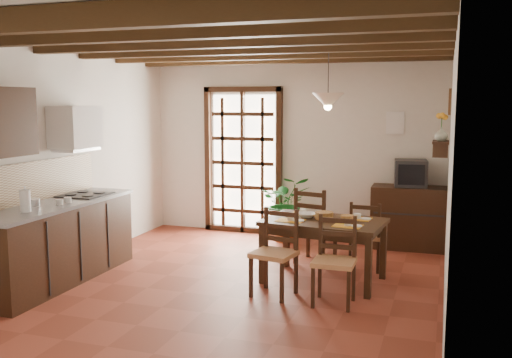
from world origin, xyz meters
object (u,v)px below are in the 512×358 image
at_px(kitchen_counter, 58,241).
at_px(pendant_lamp, 328,99).
at_px(sideboard, 409,218).
at_px(chair_near_left, 274,269).
at_px(chair_near_right, 334,277).
at_px(potted_plant, 286,203).
at_px(chair_far_left, 315,239).
at_px(dining_table, 324,228).
at_px(chair_far_right, 366,248).
at_px(crt_tv, 411,173).

height_order(kitchen_counter, pendant_lamp, pendant_lamp).
xyz_separation_m(sideboard, pendant_lamp, (-0.83, -1.74, 1.64)).
xyz_separation_m(chair_near_left, pendant_lamp, (0.40, 0.74, 1.79)).
height_order(chair_near_right, sideboard, chair_near_right).
bearing_deg(potted_plant, chair_far_left, -56.46).
height_order(chair_near_left, sideboard, chair_near_left).
height_order(chair_near_left, chair_far_left, chair_far_left).
relative_size(chair_near_left, chair_near_right, 1.02).
bearing_deg(sideboard, pendant_lamp, -116.66).
relative_size(dining_table, sideboard, 1.36).
distance_m(kitchen_counter, chair_far_left, 3.12).
height_order(dining_table, chair_near_left, chair_near_left).
xyz_separation_m(chair_near_left, chair_far_left, (0.14, 1.34, 0.02)).
bearing_deg(chair_near_left, chair_near_right, 4.22).
bearing_deg(chair_far_right, sideboard, -107.15).
bearing_deg(chair_near_left, crt_tv, 73.91).
bearing_deg(crt_tv, chair_far_right, -115.88).
distance_m(chair_near_left, sideboard, 2.77).
distance_m(kitchen_counter, chair_near_right, 3.15).
bearing_deg(dining_table, crt_tv, 71.78).
height_order(dining_table, chair_far_right, chair_far_right).
relative_size(chair_near_right, chair_far_right, 1.05).
relative_size(chair_near_left, chair_far_left, 0.94).
bearing_deg(potted_plant, pendant_lamp, -60.15).
height_order(chair_near_left, crt_tv, crt_tv).
height_order(potted_plant, pendant_lamp, pendant_lamp).
bearing_deg(chair_far_right, potted_plant, -36.45).
bearing_deg(kitchen_counter, sideboard, 37.30).
xyz_separation_m(dining_table, potted_plant, (-0.92, 1.70, -0.06)).
bearing_deg(kitchen_counter, pendant_lamp, 20.57).
xyz_separation_m(dining_table, pendant_lamp, (-0.00, 0.10, 1.45)).
relative_size(chair_far_left, potted_plant, 0.47).
height_order(dining_table, chair_near_right, chair_near_right).
bearing_deg(chair_near_right, chair_far_left, 109.54).
height_order(dining_table, chair_far_left, chair_far_left).
bearing_deg(dining_table, chair_far_left, 116.23).
bearing_deg(kitchen_counter, chair_near_right, 4.98).
bearing_deg(chair_near_right, pendant_lamp, 107.10).
height_order(chair_far_right, sideboard, sideboard).
bearing_deg(chair_near_left, sideboard, 73.97).
distance_m(sideboard, potted_plant, 1.76).
bearing_deg(potted_plant, chair_far_right, -38.81).
bearing_deg(chair_near_right, chair_near_left, 173.41).
height_order(chair_near_right, crt_tv, crt_tv).
bearing_deg(chair_far_left, potted_plant, -43.44).
bearing_deg(crt_tv, chair_near_left, -122.66).
bearing_deg(kitchen_counter, chair_far_left, 32.78).
relative_size(sideboard, crt_tv, 2.18).
height_order(chair_near_right, potted_plant, potted_plant).
bearing_deg(chair_near_left, dining_table, 68.24).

